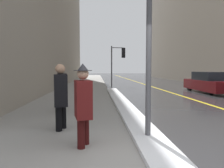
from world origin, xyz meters
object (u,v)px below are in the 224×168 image
at_px(traffic_light_near, 119,57).
at_px(pedestrian_in_glasses, 83,102).
at_px(pedestrian_with_shoulder_bag, 61,94).
at_px(parked_car_maroon, 211,83).
at_px(pedestrian_nearside, 62,87).
at_px(lamp_post, 149,11).

bearing_deg(traffic_light_near, pedestrian_in_glasses, -106.34).
xyz_separation_m(pedestrian_with_shoulder_bag, parked_car_maroon, (8.46, 8.42, -0.28)).
bearing_deg(pedestrian_with_shoulder_bag, parked_car_maroon, 123.64).
bearing_deg(traffic_light_near, pedestrian_nearside, -113.19).
relative_size(lamp_post, parked_car_maroon, 0.99).
bearing_deg(parked_car_maroon, pedestrian_nearside, 125.33).
bearing_deg(lamp_post, pedestrian_nearside, 126.01).
height_order(pedestrian_nearside, parked_car_maroon, pedestrian_nearside).
height_order(lamp_post, pedestrian_nearside, lamp_post).
distance_m(pedestrian_with_shoulder_bag, pedestrian_nearside, 2.35).
distance_m(traffic_light_near, pedestrian_with_shoulder_bag, 14.70).
height_order(pedestrian_in_glasses, parked_car_maroon, pedestrian_in_glasses).
bearing_deg(pedestrian_in_glasses, parked_car_maroon, 129.82).
distance_m(pedestrian_nearside, parked_car_maroon, 10.70).
relative_size(lamp_post, pedestrian_nearside, 2.78).
xyz_separation_m(traffic_light_near, pedestrian_with_shoulder_bag, (-2.94, -14.30, -1.70)).
xyz_separation_m(pedestrian_in_glasses, parked_car_maroon, (7.82, 9.68, -0.26)).
relative_size(lamp_post, pedestrian_in_glasses, 2.78).
relative_size(pedestrian_with_shoulder_bag, parked_car_maroon, 0.36).
xyz_separation_m(pedestrian_nearside, parked_car_maroon, (8.79, 6.10, -0.27)).
relative_size(pedestrian_in_glasses, pedestrian_nearside, 1.00).
distance_m(lamp_post, traffic_light_near, 15.23).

